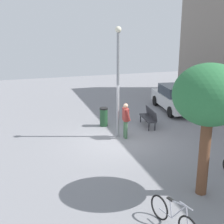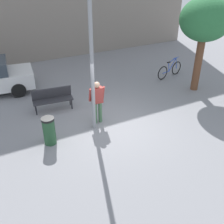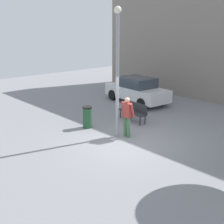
% 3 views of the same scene
% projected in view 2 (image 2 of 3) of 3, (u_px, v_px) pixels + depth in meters
% --- Properties ---
extents(ground_plane, '(36.00, 36.00, 0.00)m').
position_uv_depth(ground_plane, '(114.00, 125.00, 10.18)').
color(ground_plane, gray).
extents(lamppost, '(0.28, 0.28, 5.07)m').
position_uv_depth(lamppost, '(91.00, 50.00, 8.54)').
color(lamppost, gray).
rests_on(lamppost, ground_plane).
extents(person_by_lamppost, '(0.60, 0.31, 1.67)m').
position_uv_depth(person_by_lamppost, '(97.00, 100.00, 9.87)').
color(person_by_lamppost, '#47704C').
rests_on(person_by_lamppost, ground_plane).
extents(park_bench, '(1.64, 0.64, 0.92)m').
position_uv_depth(park_bench, '(52.00, 97.00, 10.96)').
color(park_bench, '#2D2D33').
rests_on(park_bench, ground_plane).
extents(plaza_tree, '(2.16, 2.16, 4.14)m').
position_uv_depth(plaza_tree, '(205.00, 21.00, 11.33)').
color(plaza_tree, brown).
rests_on(plaza_tree, ground_plane).
extents(bicycle_blue, '(1.78, 0.45, 0.97)m').
position_uv_depth(bicycle_blue, '(170.00, 70.00, 14.02)').
color(bicycle_blue, black).
rests_on(bicycle_blue, ground_plane).
extents(trash_bin, '(0.43, 0.43, 0.99)m').
position_uv_depth(trash_bin, '(49.00, 131.00, 8.96)').
color(trash_bin, '#234C2D').
rests_on(trash_bin, ground_plane).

